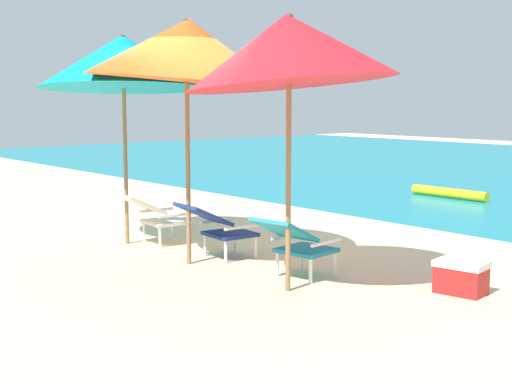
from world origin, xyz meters
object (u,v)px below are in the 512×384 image
swim_buoy (449,193)px  cooler_box (461,277)px  lounge_chair_right (296,241)px  beach_umbrella_right (289,49)px  beach_umbrella_center (186,50)px  lounge_chair_center (218,225)px  lounge_chair_left (154,214)px  beach_umbrella_left (123,62)px

swim_buoy → cooler_box: size_ratio=3.09×
lounge_chair_right → beach_umbrella_right: bearing=-53.4°
swim_buoy → beach_umbrella_center: 7.30m
swim_buoy → beach_umbrella_right: size_ratio=0.59×
lounge_chair_center → cooler_box: lounge_chair_center is taller
lounge_chair_left → beach_umbrella_left: (-0.29, -0.22, 1.91)m
swim_buoy → beach_umbrella_right: beach_umbrella_right is taller
lounge_chair_left → beach_umbrella_right: (2.72, -0.20, 1.91)m
beach_umbrella_center → beach_umbrella_right: bearing=2.7°
swim_buoy → lounge_chair_center: lounge_chair_center is taller
swim_buoy → beach_umbrella_left: (-0.21, -6.78, 2.22)m
swim_buoy → lounge_chair_left: (0.09, -6.55, 0.31)m
swim_buoy → beach_umbrella_left: bearing=-91.8°
lounge_chair_center → beach_umbrella_right: size_ratio=0.33×
lounge_chair_center → beach_umbrella_left: beach_umbrella_left is taller
beach_umbrella_left → lounge_chair_right: bearing=8.2°
lounge_chair_left → lounge_chair_center: 1.19m
lounge_chair_center → lounge_chair_right: same height
lounge_chair_center → beach_umbrella_left: size_ratio=0.31×
lounge_chair_left → swim_buoy: bearing=90.7°
beach_umbrella_left → cooler_box: size_ratio=5.71×
beach_umbrella_right → lounge_chair_right: bearing=126.6°
lounge_chair_left → lounge_chair_right: bearing=3.9°
swim_buoy → beach_umbrella_right: bearing=-67.4°
swim_buoy → lounge_chair_center: (1.27, -6.44, 0.31)m
lounge_chair_center → beach_umbrella_left: 2.44m
lounge_chair_right → swim_buoy: bearing=111.6°
swim_buoy → cooler_box: 6.81m
lounge_chair_left → lounge_chair_center: size_ratio=1.00×
lounge_chair_center → beach_umbrella_center: size_ratio=0.30×
lounge_chair_right → beach_umbrella_center: bearing=-161.3°
lounge_chair_right → beach_umbrella_right: (0.27, -0.36, 1.91)m
lounge_chair_center → lounge_chair_left: bearing=-174.3°
lounge_chair_right → beach_umbrella_center: (-1.29, -0.44, 1.98)m
beach_umbrella_left → beach_umbrella_right: (3.01, 0.03, -0.00)m
lounge_chair_right → cooler_box: size_ratio=1.81×
lounge_chair_right → beach_umbrella_left: size_ratio=0.32×
lounge_chair_center → cooler_box: 2.83m
beach_umbrella_left → cooler_box: 4.84m
beach_umbrella_left → cooler_box: bearing=16.5°
swim_buoy → beach_umbrella_center: beach_umbrella_center is taller
lounge_chair_left → cooler_box: size_ratio=1.76×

